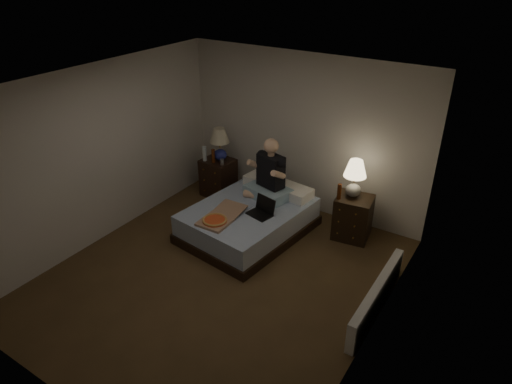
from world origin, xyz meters
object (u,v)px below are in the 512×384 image
Objects in this scene: nightstand_left at (218,177)px; nightstand_right at (353,217)px; lamp_right at (354,179)px; person at (268,169)px; pizza_box at (215,221)px; bed at (248,220)px; beer_bottle_left at (213,156)px; laptop at (260,208)px; water_bottle at (205,154)px; beer_bottle_right at (339,192)px; soda_can at (222,162)px; radiator at (377,297)px; lamp_left at (220,144)px.

nightstand_right is at bearing 4.07° from nightstand_left.
person is at bearing -163.57° from lamp_right.
pizza_box is at bearing -135.60° from lamp_right.
nightstand_right reaches higher than bed.
person is (1.19, -0.21, 0.15)m from beer_bottle_left.
beer_bottle_left is (-2.44, -0.12, 0.44)m from nightstand_right.
water_bottle is at bearing 168.13° from laptop.
water_bottle is (-2.60, -0.14, 0.45)m from nightstand_right.
beer_bottle_right is (2.25, -0.03, 0.00)m from beer_bottle_left.
nightstand_right is 6.54× the size of soda_can.
soda_can is at bearing 120.37° from pizza_box.
beer_bottle_left is at bearing 159.83° from radiator.
soda_can is at bearing 175.15° from nightstand_right.
laptop is at bearing -141.75° from beer_bottle_right.
lamp_left is 1.00× the size of lamp_right.
bed is 7.81× the size of beer_bottle_right.
lamp_left is 0.74× the size of pizza_box.
beer_bottle_left is (-2.39, -0.14, -0.17)m from lamp_right.
lamp_left is at bearing 121.77° from pizza_box.
laptop is (1.37, -0.84, 0.24)m from nightstand_left.
water_bottle is (-2.55, -0.17, -0.16)m from lamp_right.
nightstand_left reaches higher than bed.
nightstand_right is at bearing 122.60° from radiator.
radiator is at bearing -1.03° from pizza_box.
nightstand_left is 0.61m from lamp_left.
nightstand_right is 1.92× the size of laptop.
person reaches higher than bed.
soda_can is at bearing 3.60° from water_bottle.
beer_bottle_right is 0.30× the size of pizza_box.
soda_can is (-2.26, -0.12, 0.38)m from nightstand_right.
pizza_box is (1.13, -1.23, -0.29)m from water_bottle.
person is 2.74× the size of laptop.
lamp_left is (-2.40, 0.02, 0.61)m from nightstand_right.
beer_bottle_left is at bearing -87.74° from nightstand_left.
beer_bottle_left is (-0.18, 0.00, 0.06)m from soda_can.
nightstand_left is 0.70× the size of person.
bed is 3.21× the size of lamp_right.
beer_bottle_right is at bearing 0.27° from nightstand_left.
lamp_right reaches higher than beer_bottle_left.
lamp_right is 0.28m from beer_bottle_right.
beer_bottle_left is at bearing 179.94° from soda_can.
water_bottle is 0.74× the size of laptop.
water_bottle is 0.27× the size of person.
nightstand_left is at bearing -179.15° from lamp_right.
pizza_box is (-1.47, -1.36, 0.16)m from nightstand_right.
soda_can is 1.06m from person.
person reaches higher than radiator.
person reaches higher than lamp_right.
beer_bottle_left is 0.14× the size of radiator.
beer_bottle_right is (2.25, -0.14, 0.44)m from nightstand_left.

